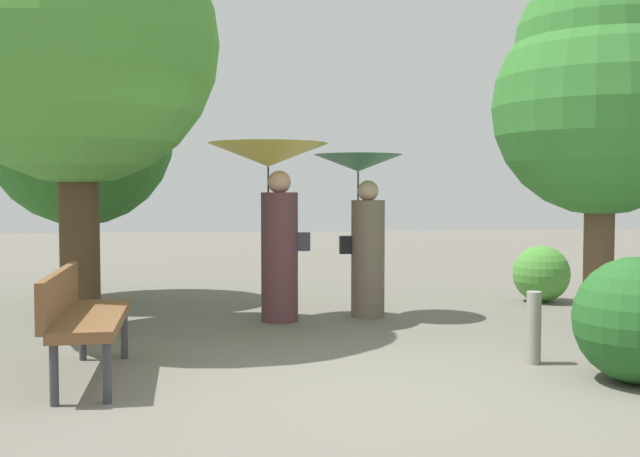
# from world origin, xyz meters

# --- Properties ---
(ground_plane) EXTENTS (40.00, 40.00, 0.00)m
(ground_plane) POSITION_xyz_m (0.00, 0.00, 0.00)
(ground_plane) COLOR #6B665B
(person_left) EXTENTS (1.30, 1.30, 1.94)m
(person_left) POSITION_xyz_m (-0.58, 2.88, 1.43)
(person_left) COLOR #563338
(person_left) RESTS_ON ground
(person_right) EXTENTS (0.99, 0.99, 1.83)m
(person_right) POSITION_xyz_m (0.45, 3.03, 1.20)
(person_right) COLOR #6B5B4C
(person_right) RESTS_ON ground
(park_bench) EXTENTS (0.58, 1.53, 0.83)m
(park_bench) POSITION_xyz_m (-2.14, 0.54, 0.51)
(park_bench) COLOR #38383D
(park_bench) RESTS_ON ground
(tree_near_left) EXTENTS (2.74, 2.74, 4.71)m
(tree_near_left) POSITION_xyz_m (-2.49, 2.29, 3.09)
(tree_near_left) COLOR #42301E
(tree_near_left) RESTS_ON ground
(tree_near_right) EXTENTS (2.21, 2.21, 3.76)m
(tree_near_right) POSITION_xyz_m (2.74, 2.07, 2.46)
(tree_near_right) COLOR brown
(tree_near_right) RESTS_ON ground
(tree_mid_left) EXTENTS (2.35, 2.35, 3.66)m
(tree_mid_left) POSITION_xyz_m (-2.92, 4.57, 2.33)
(tree_mid_left) COLOR #4C3823
(tree_mid_left) RESTS_ON ground
(bush_path_left) EXTENTS (0.72, 0.72, 0.72)m
(bush_path_left) POSITION_xyz_m (2.91, 3.86, 0.36)
(bush_path_left) COLOR #4C9338
(bush_path_left) RESTS_ON ground
(bush_path_right) EXTENTS (0.94, 0.94, 0.94)m
(bush_path_right) POSITION_xyz_m (1.97, -0.02, 0.47)
(bush_path_right) COLOR #235B23
(bush_path_right) RESTS_ON ground
(path_marker_post) EXTENTS (0.12, 0.12, 0.60)m
(path_marker_post) POSITION_xyz_m (1.45, 0.64, 0.30)
(path_marker_post) COLOR gray
(path_marker_post) RESTS_ON ground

